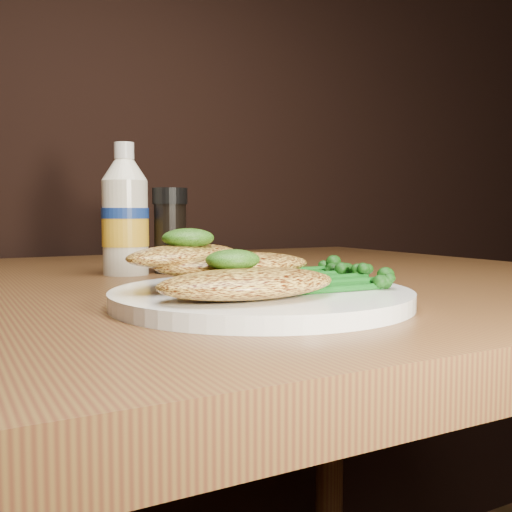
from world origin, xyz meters
TOP-DOWN VIEW (x-y plane):
  - plate at (0.08, 0.85)m, footprint 0.24×0.24m
  - chicken_front at (0.04, 0.80)m, footprint 0.14×0.07m
  - chicken_mid at (0.06, 0.86)m, footprint 0.14×0.07m
  - chicken_back at (0.03, 0.88)m, footprint 0.13×0.11m
  - pesto_front at (0.04, 0.82)m, footprint 0.05×0.04m
  - pesto_back at (0.03, 0.88)m, footprint 0.04×0.04m
  - broccolini_bundle at (0.13, 0.84)m, footprint 0.14×0.12m
  - mayo_bottle at (0.05, 1.12)m, footprint 0.06×0.06m
  - pepper_grinder at (0.10, 1.11)m, footprint 0.05×0.05m

SIDE VIEW (x-z plane):
  - plate at x=0.08m, z-range 0.75..0.76m
  - broccolini_bundle at x=0.13m, z-range 0.76..0.78m
  - chicken_front at x=0.04m, z-range 0.76..0.78m
  - chicken_mid at x=0.06m, z-range 0.77..0.79m
  - chicken_back at x=0.03m, z-range 0.78..0.80m
  - pesto_front at x=0.04m, z-range 0.78..0.80m
  - pepper_grinder at x=0.10m, z-range 0.75..0.85m
  - pesto_back at x=0.03m, z-range 0.79..0.81m
  - mayo_bottle at x=0.05m, z-range 0.75..0.91m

